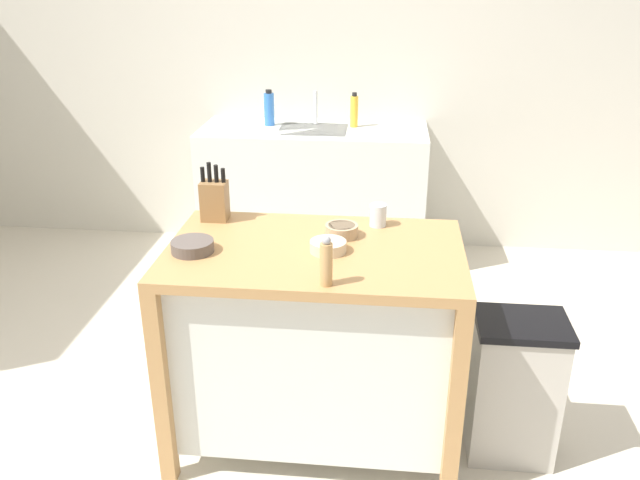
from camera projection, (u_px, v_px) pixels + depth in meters
ground_plane at (272, 415)px, 3.01m from camera, size 6.97×6.97×0.00m
wall_back at (320, 59)px, 4.43m from camera, size 5.97×0.10×2.60m
kitchen_island at (315, 335)px, 2.70m from camera, size 1.16×0.72×0.89m
knife_block at (214, 199)px, 2.80m from camera, size 0.11×0.09×0.25m
bowl_ceramic_small at (342, 230)px, 2.65m from camera, size 0.13×0.13×0.05m
bowl_ceramic_wide at (328, 246)px, 2.51m from camera, size 0.14×0.14×0.04m
bowl_stoneware_deep at (192, 246)px, 2.51m from camera, size 0.16×0.16×0.05m
drinking_cup at (378, 215)px, 2.75m from camera, size 0.07×0.07×0.09m
pepper_grinder at (326, 262)px, 2.23m from camera, size 0.04×0.04×0.18m
trash_bin at (514, 388)px, 2.67m from camera, size 0.36×0.28×0.63m
sink_counter at (314, 194)px, 4.44m from camera, size 1.48×0.60×0.91m
sink_faucet at (316, 107)px, 4.35m from camera, size 0.02×0.02×0.22m
bottle_dish_soap at (354, 111)px, 4.26m from camera, size 0.05×0.05×0.22m
bottle_spray_cleaner at (269, 109)px, 4.30m from camera, size 0.07×0.07×0.23m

